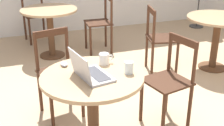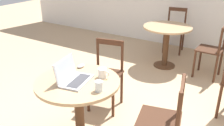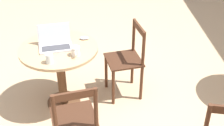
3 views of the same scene
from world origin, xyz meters
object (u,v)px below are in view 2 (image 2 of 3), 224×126
(mouse, at_px, (81,66))
(mug, at_px, (103,73))
(chair_far_right, at_px, (212,51))
(chair_near_back, at_px, (106,75))
(laptop, at_px, (73,77))
(cafe_table_far, at_px, (167,35))
(drinking_glass, at_px, (99,86))
(chair_far_back, at_px, (175,30))
(cafe_table_near, at_px, (78,95))
(chair_near_right, at_px, (163,122))

(mouse, distance_m, mug, 0.35)
(mug, bearing_deg, chair_far_right, 73.61)
(chair_near_back, bearing_deg, chair_far_right, 59.35)
(chair_far_right, distance_m, laptop, 2.55)
(cafe_table_far, bearing_deg, chair_far_right, -2.34)
(cafe_table_far, height_order, drinking_glass, drinking_glass)
(chair_near_back, relative_size, chair_far_back, 1.00)
(cafe_table_far, distance_m, mouse, 2.14)
(cafe_table_far, xyz_separation_m, chair_far_right, (0.78, -0.03, -0.12))
(cafe_table_far, bearing_deg, mouse, -95.22)
(drinking_glass, bearing_deg, mug, 117.33)
(chair_far_back, bearing_deg, chair_far_right, -43.57)
(cafe_table_far, distance_m, drinking_glass, 2.47)
(cafe_table_near, bearing_deg, chair_near_right, 13.08)
(chair_far_back, height_order, laptop, laptop)
(cafe_table_near, relative_size, chair_near_back, 0.94)
(chair_far_right, distance_m, mouse, 2.33)
(cafe_table_near, distance_m, laptop, 0.21)
(chair_near_back, bearing_deg, chair_far_back, 88.85)
(chair_far_right, xyz_separation_m, mouse, (-0.97, -2.09, 0.30))
(chair_far_right, bearing_deg, laptop, -109.10)
(mouse, bearing_deg, cafe_table_near, -57.53)
(chair_near_right, height_order, mug, chair_near_right)
(cafe_table_far, height_order, chair_near_right, chair_near_right)
(chair_far_right, bearing_deg, chair_near_back, -120.65)
(chair_near_back, xyz_separation_m, chair_far_back, (0.05, 2.48, 0.00))
(laptop, relative_size, drinking_glass, 3.85)
(cafe_table_far, height_order, laptop, laptop)
(chair_near_back, relative_size, laptop, 2.32)
(cafe_table_near, height_order, drinking_glass, drinking_glass)
(cafe_table_far, distance_m, chair_near_right, 2.35)
(cafe_table_near, distance_m, chair_far_back, 3.23)
(chair_far_back, distance_m, drinking_glass, 3.32)
(cafe_table_far, height_order, mug, mug)
(chair_far_back, relative_size, mouse, 8.87)
(chair_near_right, distance_m, laptop, 0.94)
(chair_near_right, distance_m, drinking_glass, 0.68)
(cafe_table_near, distance_m, cafe_table_far, 2.39)
(cafe_table_far, bearing_deg, chair_near_right, -69.96)
(mouse, height_order, mug, mug)
(cafe_table_far, relative_size, chair_near_back, 0.94)
(chair_far_right, relative_size, mug, 7.02)
(chair_near_back, bearing_deg, cafe_table_near, -78.16)
(laptop, bearing_deg, cafe_table_far, 88.86)
(chair_near_right, xyz_separation_m, chair_far_back, (-0.93, 3.03, 0.00))
(cafe_table_near, bearing_deg, cafe_table_far, 89.44)
(laptop, height_order, mouse, laptop)
(cafe_table_far, bearing_deg, cafe_table_near, -90.56)
(mug, bearing_deg, chair_far_back, 95.10)
(cafe_table_far, bearing_deg, drinking_glass, -83.74)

